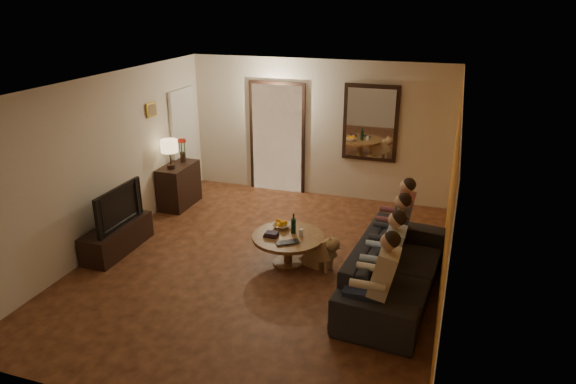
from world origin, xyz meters
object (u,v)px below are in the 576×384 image
(sofa, at_px, (395,269))
(laptop, at_px, (289,244))
(dresser, at_px, (179,185))
(table_lamp, at_px, (170,154))
(dog, at_px, (319,250))
(wine_bottle, at_px, (294,223))
(tv_stand, at_px, (117,238))
(bowl, at_px, (281,226))
(person_d, at_px, (397,224))
(person_a, at_px, (377,287))
(person_c, at_px, (391,241))
(person_b, at_px, (385,262))
(coffee_table, at_px, (288,249))
(tv, at_px, (113,206))

(sofa, relative_size, laptop, 7.56)
(dresser, distance_m, table_lamp, 0.70)
(dog, xyz_separation_m, wine_bottle, (-0.41, 0.08, 0.32))
(tv_stand, relative_size, bowl, 4.91)
(person_d, xyz_separation_m, laptop, (-1.36, -0.84, -0.14))
(person_a, bearing_deg, laptop, 144.97)
(bowl, bearing_deg, person_d, 11.84)
(sofa, height_order, person_c, person_c)
(person_b, distance_m, dog, 1.24)
(person_c, bearing_deg, sofa, -71.57)
(person_c, relative_size, laptop, 3.65)
(table_lamp, height_order, sofa, table_lamp)
(coffee_table, bearing_deg, tv_stand, -170.88)
(person_b, relative_size, coffee_table, 1.16)
(dresser, relative_size, tv_stand, 0.69)
(dresser, bearing_deg, dog, -25.59)
(person_d, xyz_separation_m, dog, (-1.00, -0.54, -0.32))
(dresser, distance_m, sofa, 4.55)
(coffee_table, bearing_deg, wine_bottle, 63.43)
(laptop, bearing_deg, person_c, -24.58)
(person_b, bearing_deg, person_c, 90.00)
(dog, bearing_deg, sofa, 1.06)
(wine_bottle, bearing_deg, table_lamp, 156.17)
(laptop, bearing_deg, bowl, 84.50)
(dresser, relative_size, coffee_table, 0.85)
(person_a, height_order, laptop, person_a)
(person_d, height_order, bowl, person_d)
(bowl, height_order, wine_bottle, wine_bottle)
(laptop, bearing_deg, person_b, -49.37)
(bowl, relative_size, laptop, 0.79)
(tv, bearing_deg, dog, -81.81)
(wine_bottle, relative_size, laptop, 0.94)
(dog, relative_size, coffee_table, 0.54)
(tv_stand, xyz_separation_m, sofa, (4.17, 0.08, 0.15))
(coffee_table, bearing_deg, person_b, -23.48)
(table_lamp, xyz_separation_m, sofa, (4.17, -1.61, -0.69))
(tv_stand, height_order, person_b, person_b)
(person_a, distance_m, person_b, 0.60)
(dresser, height_order, tv, tv)
(sofa, xyz_separation_m, person_d, (-0.10, 0.90, 0.24))
(person_d, distance_m, coffee_table, 1.61)
(wine_bottle, bearing_deg, person_d, 18.19)
(sofa, distance_m, person_b, 0.40)
(person_b, xyz_separation_m, dog, (-1.00, 0.66, -0.32))
(dog, xyz_separation_m, bowl, (-0.64, 0.20, 0.20))
(tv, distance_m, person_d, 4.19)
(tv, xyz_separation_m, coffee_table, (2.60, 0.42, -0.51))
(tv_stand, height_order, laptop, laptop)
(dog, bearing_deg, laptop, -120.98)
(person_b, bearing_deg, tv, 176.94)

